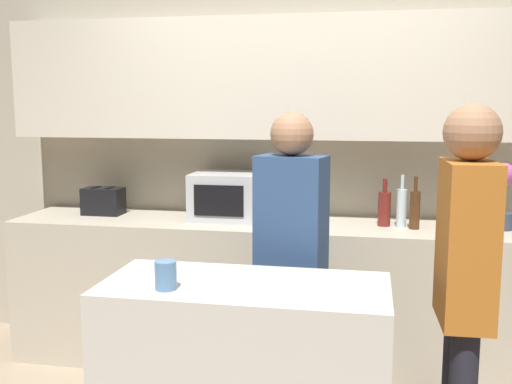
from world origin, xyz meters
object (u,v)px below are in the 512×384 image
microwave (234,196)px  bottle_0 (384,208)px  potted_plant (502,196)px  cup_0 (166,275)px  toaster (103,201)px  person_left (465,276)px  bottle_2 (415,209)px  person_center (291,245)px  bottle_1 (402,207)px

microwave → bottle_0: bearing=-1.9°
potted_plant → cup_0: potted_plant is taller
toaster → person_left: person_left is taller
microwave → bottle_2: bottle_2 is taller
bottle_0 → person_center: person_center is taller
person_center → bottle_2: bearing=-120.4°
bottle_1 → bottle_2: 0.09m
microwave → person_center: bearing=-58.6°
bottle_2 → person_left: bearing=-84.7°
toaster → bottle_1: 1.95m
microwave → cup_0: microwave is taller
toaster → bottle_2: bearing=-2.6°
cup_0 → person_left: (1.18, 0.17, 0.01)m
person_left → bottle_2: bearing=3.4°
bottle_0 → bottle_2: bottle_2 is taller
bottle_1 → person_left: person_left is taller
toaster → cup_0: 1.75m
microwave → bottle_2: 1.13m
potted_plant → toaster: bearing=180.0°
toaster → bottle_0: bottle_0 is taller
microwave → person_left: (1.24, -1.29, -0.08)m
toaster → bottle_1: (1.95, -0.04, 0.03)m
cup_0 → person_left: person_left is taller
bottle_0 → toaster: bearing=179.0°
microwave → bottle_0: 0.95m
bottle_1 → cup_0: (-0.99, -1.42, -0.07)m
bottle_1 → person_left: size_ratio=0.19×
toaster → bottle_1: bearing=-1.3°
bottle_0 → bottle_1: (0.10, -0.01, 0.01)m
toaster → bottle_2: 2.02m
microwave → bottle_1: (1.05, -0.04, -0.03)m
potted_plant → bottle_0: bearing=-177.2°
toaster → bottle_2: (2.02, -0.09, 0.03)m
potted_plant → person_center: person_center is taller
bottle_1 → bottle_2: bottle_1 is taller
bottle_0 → bottle_1: bottle_1 is taller
cup_0 → bottle_1: bearing=55.1°
person_left → cup_0: bearing=96.4°
toaster → cup_0: (0.95, -1.47, -0.04)m
bottle_1 → cup_0: bottle_1 is taller
potted_plant → person_center: size_ratio=0.24×
person_left → person_center: person_left is taller
toaster → potted_plant: bearing=-0.0°
bottle_0 → cup_0: (-0.89, -1.43, -0.06)m
bottle_0 → person_center: size_ratio=0.18×
potted_plant → bottle_1: 0.59m
bottle_0 → person_center: bearing=-122.2°
potted_plant → person_center: bearing=-145.8°
bottle_0 → person_center: 0.89m
bottle_0 → cup_0: size_ratio=2.47×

